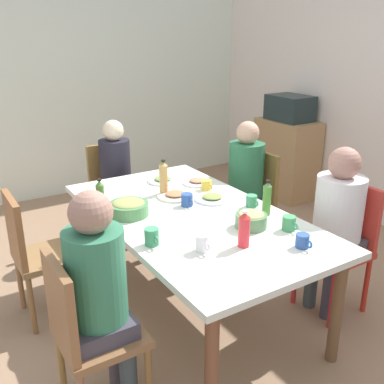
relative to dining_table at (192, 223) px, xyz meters
name	(u,v)px	position (x,y,z in m)	size (l,w,h in m)	color
ground_plane	(192,309)	(0.00, 0.00, -0.67)	(6.79, 6.79, 0.00)	#927156
wall_left	(56,83)	(-2.89, 0.00, 0.63)	(0.12, 5.06, 2.60)	silver
dining_table	(192,223)	(0.00, 0.00, 0.00)	(1.96, 1.08, 0.74)	silver
chair_0	(252,197)	(-0.49, 0.92, -0.16)	(0.40, 0.40, 0.90)	olive
person_0	(245,178)	(-0.49, 0.83, 0.04)	(0.30, 0.30, 1.18)	#31354A
chair_1	(113,187)	(-1.36, 0.00, -0.16)	(0.40, 0.40, 0.90)	olive
person_1	(116,173)	(-1.26, 0.00, 0.01)	(0.30, 0.30, 1.15)	#31394C
chair_2	(84,330)	(0.49, -0.92, -0.16)	(0.40, 0.40, 0.90)	brown
person_2	(99,287)	(0.49, -0.83, 0.05)	(0.30, 0.30, 1.21)	#433C43
chair_3	(34,250)	(-0.49, -0.92, -0.16)	(0.40, 0.40, 0.90)	olive
chair_4	(343,240)	(0.49, 0.92, -0.16)	(0.40, 0.40, 0.90)	#B63425
person_4	(337,215)	(0.49, 0.83, 0.05)	(0.32, 0.32, 1.18)	#3B3A4B
plate_0	(212,198)	(-0.13, 0.25, 0.09)	(0.25, 0.25, 0.04)	white
plate_1	(163,180)	(-0.67, 0.15, 0.09)	(0.24, 0.24, 0.04)	white
plate_2	(175,195)	(-0.32, 0.06, 0.09)	(0.26, 0.26, 0.04)	#EDE5CB
plate_3	(198,182)	(-0.49, 0.36, 0.09)	(0.23, 0.23, 0.04)	white
bowl_0	(129,208)	(-0.20, -0.36, 0.12)	(0.26, 0.26, 0.10)	#4C8950
bowl_1	(251,219)	(0.37, 0.19, 0.12)	(0.19, 0.19, 0.10)	#548254
cup_0	(252,201)	(0.12, 0.40, 0.11)	(0.11, 0.07, 0.08)	#409365
cup_1	(203,243)	(0.47, -0.23, 0.12)	(0.11, 0.08, 0.10)	white
cup_2	(187,200)	(-0.13, 0.04, 0.11)	(0.12, 0.08, 0.09)	#2D509E
cup_3	(207,185)	(-0.33, 0.34, 0.11)	(0.11, 0.08, 0.08)	yellow
cup_4	(303,241)	(0.73, 0.26, 0.11)	(0.11, 0.08, 0.08)	#2E5399
cup_5	(152,237)	(0.26, -0.43, 0.12)	(0.12, 0.08, 0.10)	#3E9165
cup_6	(289,223)	(0.53, 0.36, 0.12)	(0.12, 0.08, 0.09)	#409356
bottle_0	(100,195)	(-0.38, -0.48, 0.17)	(0.05, 0.05, 0.22)	#54803B
bottle_1	(267,199)	(0.27, 0.40, 0.18)	(0.05, 0.05, 0.24)	#478930
bottle_2	(244,230)	(0.55, -0.01, 0.17)	(0.06, 0.06, 0.21)	red
bottle_3	(163,178)	(-0.43, 0.02, 0.19)	(0.06, 0.06, 0.26)	tan
side_cabinet	(286,159)	(-1.39, 2.17, -0.22)	(0.70, 0.44, 0.90)	#A57D51
microwave	(290,108)	(-1.39, 2.17, 0.37)	(0.48, 0.36, 0.28)	#1D2A2B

